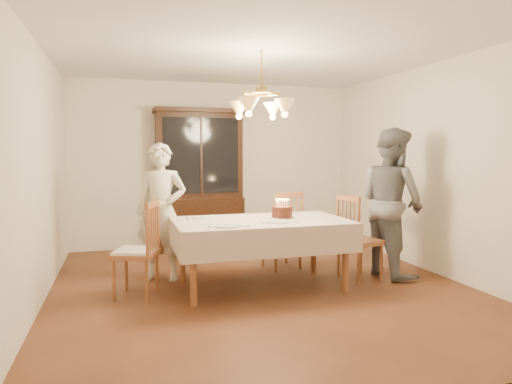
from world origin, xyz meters
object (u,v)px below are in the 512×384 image
object	(u,v)px
dining_table	(261,227)
chair_far_side	(282,234)
elderly_woman	(161,212)
birthday_cake	(282,213)
china_hutch	(200,182)

from	to	relation	value
dining_table	chair_far_side	xyz separation A→B (m)	(0.51, 0.73, -0.24)
elderly_woman	birthday_cake	world-z (taller)	elderly_woman
dining_table	china_hutch	distance (m)	2.30
dining_table	elderly_woman	xyz separation A→B (m)	(-1.03, 0.62, 0.12)
dining_table	chair_far_side	world-z (taller)	chair_far_side
dining_table	elderly_woman	size ratio (longest dim) A/B	1.18
china_hutch	elderly_woman	world-z (taller)	china_hutch
china_hutch	chair_far_side	world-z (taller)	china_hutch
china_hutch	birthday_cake	xyz separation A→B (m)	(0.55, -2.23, -0.22)
elderly_woman	chair_far_side	bearing A→B (deg)	23.03
china_hutch	chair_far_side	distance (m)	1.83
chair_far_side	elderly_woman	xyz separation A→B (m)	(-1.54, -0.11, 0.36)
chair_far_side	birthday_cake	world-z (taller)	chair_far_side
china_hutch	elderly_woman	size ratio (longest dim) A/B	1.34
dining_table	elderly_woman	distance (m)	1.21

